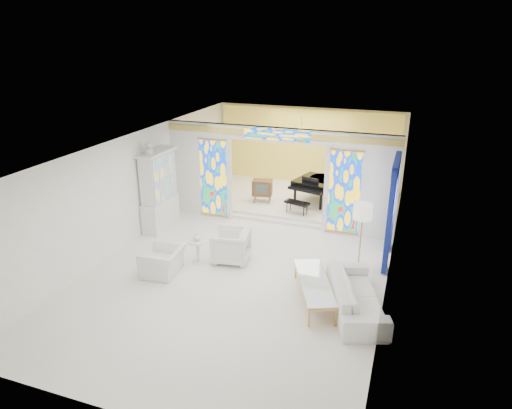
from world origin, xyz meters
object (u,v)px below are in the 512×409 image
at_px(armchair_left, 163,261).
at_px(grand_piano, 321,183).
at_px(china_cabinet, 159,191).
at_px(coffee_table, 314,283).
at_px(armchair_right, 231,246).
at_px(tv_console, 262,188).
at_px(sofa, 356,295).

distance_m(armchair_left, grand_piano, 6.42).
bearing_deg(china_cabinet, coffee_table, -24.72).
bearing_deg(armchair_right, coffee_table, 56.12).
distance_m(coffee_table, tv_console, 5.88).
relative_size(armchair_right, tv_console, 1.22).
height_order(armchair_left, coffee_table, armchair_left).
distance_m(armchair_right, coffee_table, 2.67).
height_order(armchair_left, tv_console, tv_console).
bearing_deg(china_cabinet, sofa, -21.92).
xyz_separation_m(sofa, tv_console, (-3.85, 5.16, 0.32)).
relative_size(armchair_right, sofa, 0.38).
bearing_deg(china_cabinet, armchair_left, -58.58).
height_order(sofa, grand_piano, grand_piano).
height_order(coffee_table, tv_console, tv_console).
relative_size(armchair_left, grand_piano, 0.41).
distance_m(armchair_left, armchair_right, 1.75).
bearing_deg(tv_console, coffee_table, -70.88).
bearing_deg(armchair_right, armchair_left, -57.64).
bearing_deg(armchair_right, grand_piano, 154.44).
distance_m(armchair_right, sofa, 3.55).
distance_m(china_cabinet, coffee_table, 5.83).
relative_size(china_cabinet, coffee_table, 1.25).
relative_size(china_cabinet, armchair_left, 2.68).
xyz_separation_m(armchair_left, sofa, (4.65, -0.01, 0.02)).
distance_m(sofa, coffee_table, 0.92).
bearing_deg(sofa, coffee_table, 67.23).
relative_size(armchair_left, coffee_table, 0.47).
bearing_deg(grand_piano, armchair_left, -99.17).
bearing_deg(coffee_table, china_cabinet, 155.28).
relative_size(armchair_left, armchair_right, 1.10).
bearing_deg(china_cabinet, grand_piano, 38.75).
relative_size(china_cabinet, sofa, 1.12).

